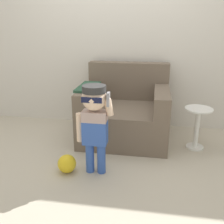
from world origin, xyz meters
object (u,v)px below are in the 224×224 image
object	(u,v)px
toy_ball	(67,164)
armchair	(125,113)
person_child	(94,116)
side_table	(197,124)

from	to	relation	value
toy_ball	armchair	bearing A→B (deg)	63.69
person_child	toy_ball	size ratio (longest dim) A/B	4.83
armchair	person_child	world-z (taller)	armchair
person_child	side_table	bearing A→B (deg)	34.14
side_table	person_child	bearing A→B (deg)	-145.86
side_table	toy_ball	xyz separation A→B (m)	(-1.36, -0.78, -0.21)
armchair	side_table	size ratio (longest dim) A/B	2.18
person_child	toy_ball	world-z (taller)	person_child
side_table	armchair	bearing A→B (deg)	168.00
person_child	side_table	xyz separation A→B (m)	(1.07, 0.73, -0.30)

